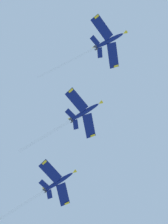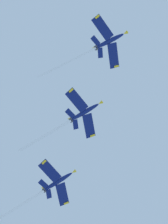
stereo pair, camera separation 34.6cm
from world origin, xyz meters
TOP-DOWN VIEW (x-y plane):
  - jet_lead at (18.54, 24.58)m, footprint 21.74×30.36m
  - jet_second at (26.25, 49.82)m, footprint 20.41×28.86m
  - jet_third at (34.27, 74.34)m, footprint 19.86×27.37m

SIDE VIEW (x-z plane):
  - jet_third at x=34.27m, z-range 98.11..112.18m
  - jet_second at x=26.25m, z-range 104.83..119.49m
  - jet_lead at x=18.54m, z-range 113.69..128.88m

